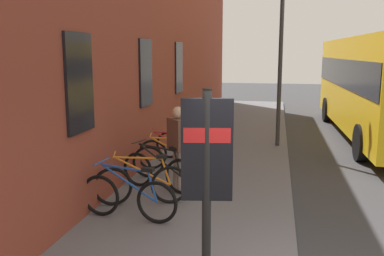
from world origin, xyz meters
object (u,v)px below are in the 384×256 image
(bicycle_end_of_row, at_px, (173,160))
(bicycle_far_end, at_px, (159,171))
(bicycle_leaning_wall, at_px, (142,184))
(transit_info_sign, at_px, (207,164))
(bicycle_under_window, at_px, (174,153))
(street_lamp, at_px, (281,40))
(pedestrian_near_bus, at_px, (178,140))
(bicycle_mid_rack, at_px, (188,145))
(bicycle_nearest_sign, at_px, (128,197))
(city_bus, at_px, (380,82))

(bicycle_end_of_row, bearing_deg, bicycle_far_end, 177.10)
(bicycle_leaning_wall, height_order, transit_info_sign, transit_info_sign)
(bicycle_end_of_row, xyz_separation_m, bicycle_under_window, (0.71, 0.13, 0.00))
(bicycle_leaning_wall, relative_size, street_lamp, 0.32)
(pedestrian_near_bus, bearing_deg, bicycle_far_end, 94.33)
(street_lamp, bearing_deg, bicycle_mid_rack, 133.71)
(transit_info_sign, distance_m, street_lamp, 8.56)
(pedestrian_near_bus, bearing_deg, bicycle_leaning_wall, 152.24)
(bicycle_nearest_sign, bearing_deg, bicycle_end_of_row, -2.98)
(bicycle_under_window, bearing_deg, bicycle_far_end, -177.10)
(transit_info_sign, xyz_separation_m, street_lamp, (8.39, -0.77, 1.53))
(bicycle_under_window, relative_size, street_lamp, 0.32)
(bicycle_end_of_row, bearing_deg, city_bus, -42.02)
(bicycle_leaning_wall, height_order, bicycle_mid_rack, same)
(bicycle_end_of_row, relative_size, transit_info_sign, 0.72)
(bicycle_mid_rack, bearing_deg, bicycle_leaning_wall, 177.43)
(bicycle_under_window, xyz_separation_m, transit_info_sign, (-5.30, -1.66, 1.21))
(bicycle_nearest_sign, relative_size, city_bus, 0.17)
(bicycle_end_of_row, relative_size, bicycle_mid_rack, 0.98)
(bicycle_nearest_sign, bearing_deg, bicycle_mid_rack, -2.14)
(bicycle_leaning_wall, bearing_deg, transit_info_sign, -149.39)
(bicycle_mid_rack, relative_size, city_bus, 0.17)
(bicycle_far_end, height_order, city_bus, city_bus)
(city_bus, bearing_deg, bicycle_far_end, 141.70)
(bicycle_mid_rack, bearing_deg, bicycle_nearest_sign, 177.86)
(bicycle_leaning_wall, xyz_separation_m, street_lamp, (5.59, -2.43, 2.74))
(bicycle_end_of_row, xyz_separation_m, transit_info_sign, (-4.60, -1.53, 1.21))
(bicycle_far_end, bearing_deg, street_lamp, -26.42)
(city_bus, xyz_separation_m, street_lamp, (-2.43, 3.30, 1.33))
(bicycle_far_end, relative_size, city_bus, 0.16)
(bicycle_nearest_sign, height_order, bicycle_leaning_wall, same)
(bicycle_mid_rack, height_order, pedestrian_near_bus, pedestrian_near_bus)
(city_bus, xyz_separation_m, pedestrian_near_bus, (-7.12, 5.26, -0.75))
(bicycle_leaning_wall, bearing_deg, bicycle_mid_rack, -2.57)
(bicycle_mid_rack, height_order, city_bus, city_bus)
(pedestrian_near_bus, bearing_deg, city_bus, -36.46)
(bicycle_far_end, relative_size, bicycle_mid_rack, 0.96)
(bicycle_nearest_sign, xyz_separation_m, street_lamp, (6.31, -2.43, 2.74))
(bicycle_leaning_wall, height_order, bicycle_under_window, same)
(bicycle_end_of_row, height_order, pedestrian_near_bus, pedestrian_near_bus)
(bicycle_mid_rack, xyz_separation_m, city_bus, (4.60, -5.58, 1.41))
(bicycle_far_end, distance_m, bicycle_end_of_row, 0.94)
(transit_info_sign, relative_size, street_lamp, 0.45)
(bicycle_leaning_wall, bearing_deg, bicycle_under_window, 0.02)
(bicycle_far_end, xyz_separation_m, bicycle_mid_rack, (2.55, -0.07, 0.00))
(bicycle_end_of_row, relative_size, city_bus, 0.16)
(bicycle_nearest_sign, distance_m, street_lamp, 7.30)
(bicycle_nearest_sign, distance_m, bicycle_under_window, 3.23)
(bicycle_mid_rack, relative_size, transit_info_sign, 0.74)
(bicycle_far_end, bearing_deg, city_bus, -38.30)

